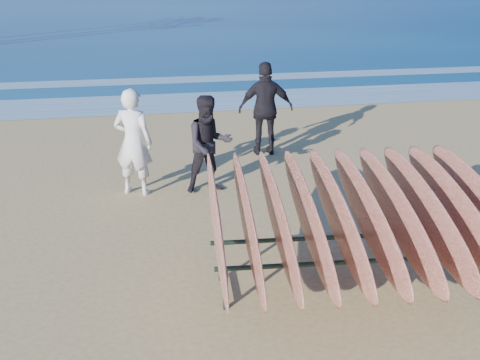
{
  "coord_description": "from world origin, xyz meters",
  "views": [
    {
      "loc": [
        -1.45,
        -6.45,
        3.6
      ],
      "look_at": [
        0.0,
        0.8,
        0.95
      ],
      "focal_mm": 45.0,
      "sensor_mm": 36.0,
      "label": 1
    }
  ],
  "objects_px": {
    "person_dark_a": "(209,144)",
    "person_dark_b": "(266,109)",
    "surfboard_rack": "(352,215)",
    "person_white": "(133,142)"
  },
  "relations": [
    {
      "from": "person_dark_a",
      "to": "person_dark_b",
      "type": "xyz_separation_m",
      "value": [
        1.42,
        1.88,
        0.11
      ]
    },
    {
      "from": "surfboard_rack",
      "to": "person_dark_a",
      "type": "distance_m",
      "value": 3.69
    },
    {
      "from": "person_white",
      "to": "person_dark_a",
      "type": "distance_m",
      "value": 1.24
    },
    {
      "from": "person_dark_a",
      "to": "surfboard_rack",
      "type": "bearing_deg",
      "value": -80.0
    },
    {
      "from": "surfboard_rack",
      "to": "person_dark_b",
      "type": "xyz_separation_m",
      "value": [
        0.3,
        5.4,
        -0.0
      ]
    },
    {
      "from": "person_white",
      "to": "person_dark_b",
      "type": "xyz_separation_m",
      "value": [
        2.64,
        1.74,
        0.04
      ]
    },
    {
      "from": "person_white",
      "to": "person_dark_b",
      "type": "bearing_deg",
      "value": -122.28
    },
    {
      "from": "person_dark_a",
      "to": "person_dark_b",
      "type": "relative_size",
      "value": 0.88
    },
    {
      "from": "person_white",
      "to": "person_dark_a",
      "type": "bearing_deg",
      "value": -162.41
    },
    {
      "from": "person_white",
      "to": "person_dark_a",
      "type": "height_order",
      "value": "person_white"
    }
  ]
}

